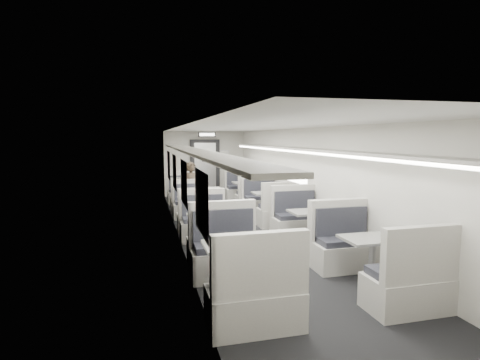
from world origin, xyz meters
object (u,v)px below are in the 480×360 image
booth_left_b (194,210)px  booth_right_b (269,206)px  booth_right_c (312,229)px  booth_left_a (185,196)px  exit_sign (207,135)px  passenger (192,189)px  booth_left_c (209,232)px  booth_right_d (372,261)px  booth_left_d (238,270)px  booth_right_a (247,193)px  vestibule_door (205,168)px

booth_left_b → booth_right_b: 2.00m
booth_right_b → booth_right_c: (0.00, -2.63, 0.01)m
booth_left_a → booth_right_b: bearing=-48.9°
exit_sign → booth_right_b: bearing=-76.0°
booth_right_c → passenger: bearing=117.5°
booth_left_c → booth_right_d: (2.00, -2.38, 0.02)m
booth_left_d → booth_right_d: size_ratio=1.04×
booth_left_b → booth_left_c: (0.00, -2.26, 0.01)m
booth_right_b → booth_right_d: booth_right_d is taller
booth_left_a → booth_right_a: size_ratio=0.91×
booth_left_d → booth_right_b: bearing=66.4°
booth_left_c → booth_right_b: booth_right_b is taller
booth_left_b → passenger: 1.16m
booth_left_b → booth_right_d: 5.06m
booth_left_a → booth_left_b: bearing=-90.0°
booth_right_b → vestibule_door: 4.66m
passenger → booth_right_d: bearing=-86.9°
vestibule_door → exit_sign: size_ratio=3.39×
passenger → exit_sign: size_ratio=2.42×
booth_left_a → passenger: size_ratio=1.29×
booth_left_d → booth_right_a: bearing=73.7°
booth_left_c → vestibule_door: (1.00, 6.79, 0.68)m
booth_left_a → booth_right_d: bearing=-74.0°
booth_left_d → booth_left_a: bearing=90.0°
passenger → vestibule_door: 3.57m
booth_left_c → booth_right_d: bearing=-50.0°
booth_left_b → booth_left_c: booth_left_c is taller
booth_right_b → exit_sign: 4.56m
booth_right_c → vestibule_door: (-1.00, 7.13, 0.66)m
booth_left_d → booth_left_b: bearing=90.0°
booth_left_b → passenger: bearing=85.9°
passenger → exit_sign: exit_sign is taller
booth_left_d → booth_right_b: booth_left_d is taller
booth_left_a → exit_sign: exit_sign is taller
booth_right_c → exit_sign: 6.98m
booth_left_b → vestibule_door: bearing=77.5°
booth_right_b → passenger: bearing=151.0°
booth_left_c → booth_left_d: bearing=-90.0°
booth_left_c → exit_sign: exit_sign is taller
booth_right_a → booth_right_b: bearing=-90.0°
booth_left_d → booth_right_d: 2.00m
booth_left_c → booth_right_c: size_ratio=0.95×
booth_left_a → booth_right_d: size_ratio=0.91×
booth_left_d → vestibule_door: size_ratio=1.05×
booth_right_a → vestibule_door: 2.53m
vestibule_door → booth_right_b: bearing=-77.5°
booth_right_a → passenger: 2.30m
passenger → exit_sign: bearing=57.3°
booth_left_a → booth_left_d: (0.00, -6.87, 0.05)m
booth_right_b → exit_sign: (-1.00, 4.02, 1.91)m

